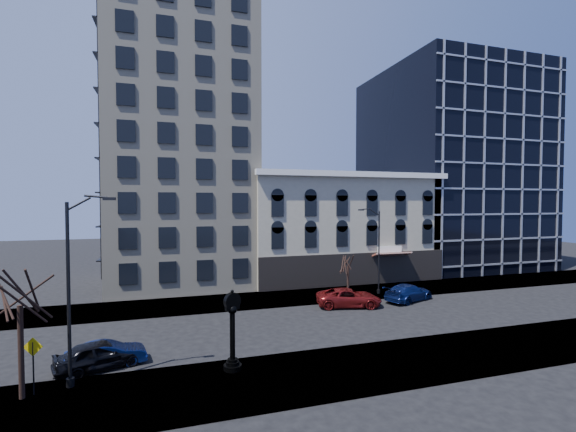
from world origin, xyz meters
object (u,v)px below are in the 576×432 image
object	(u,v)px
street_lamp_near	(83,239)
warning_sign	(33,355)
street_clock	(232,334)
car_near_b	(106,355)
car_near_a	(100,354)

from	to	relation	value
street_lamp_near	warning_sign	world-z (taller)	street_lamp_near
street_clock	warning_sign	distance (m)	9.32
street_clock	car_near_b	xyz separation A→B (m)	(-6.61, 2.67, -1.40)
warning_sign	car_near_a	size ratio (longest dim) A/B	0.59
street_clock	street_lamp_near	distance (m)	8.92
street_lamp_near	car_near_a	world-z (taller)	street_lamp_near
car_near_a	car_near_b	xyz separation A→B (m)	(0.28, 0.16, -0.10)
car_near_b	street_lamp_near	bearing A→B (deg)	154.68
street_lamp_near	warning_sign	xyz separation A→B (m)	(-2.12, -0.39, -5.34)
car_near_a	car_near_b	size ratio (longest dim) A/B	1.10
street_lamp_near	car_near_b	bearing A→B (deg)	78.82
car_near_b	warning_sign	bearing A→B (deg)	123.89
car_near_a	warning_sign	bearing A→B (deg)	116.03
warning_sign	car_near_a	distance (m)	3.72
street_clock	car_near_b	distance (m)	7.26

